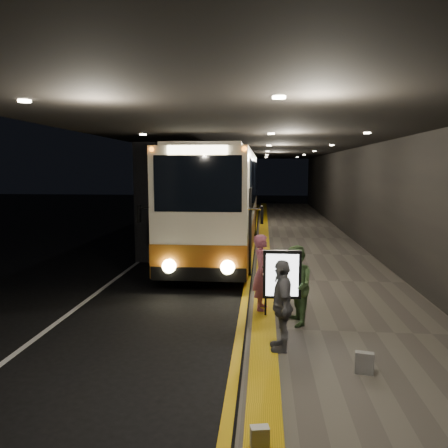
{
  "coord_description": "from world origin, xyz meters",
  "views": [
    {
      "loc": [
        2.81,
        -11.92,
        3.45
      ],
      "look_at": [
        1.57,
        1.8,
        1.7
      ],
      "focal_mm": 35.0,
      "sensor_mm": 36.0,
      "label": 1
    }
  ],
  "objects_px": {
    "coach_second": "(234,193)",
    "passenger_waiting_green": "(295,285)",
    "passenger_boarding": "(262,272)",
    "info_sign": "(282,276)",
    "bag_plain": "(260,438)",
    "stanchion_post": "(266,291)",
    "coach_main": "(221,205)",
    "passenger_waiting_grey": "(282,305)",
    "bag_polka": "(364,363)"
  },
  "relations": [
    {
      "from": "coach_second",
      "to": "passenger_waiting_green",
      "type": "relative_size",
      "value": 7.45
    },
    {
      "from": "coach_second",
      "to": "passenger_boarding",
      "type": "distance_m",
      "value": 17.6
    },
    {
      "from": "info_sign",
      "to": "passenger_waiting_green",
      "type": "bearing_deg",
      "value": 39.32
    },
    {
      "from": "bag_plain",
      "to": "stanchion_post",
      "type": "xyz_separation_m",
      "value": [
        0.09,
        4.76,
        0.42
      ]
    },
    {
      "from": "coach_main",
      "to": "stanchion_post",
      "type": "xyz_separation_m",
      "value": [
        1.82,
        -8.38,
        -1.24
      ]
    },
    {
      "from": "bag_plain",
      "to": "passenger_waiting_grey",
      "type": "bearing_deg",
      "value": 82.79
    },
    {
      "from": "coach_second",
      "to": "bag_polka",
      "type": "relative_size",
      "value": 35.53
    },
    {
      "from": "bag_polka",
      "to": "passenger_waiting_grey",
      "type": "bearing_deg",
      "value": 147.25
    },
    {
      "from": "bag_polka",
      "to": "passenger_boarding",
      "type": "bearing_deg",
      "value": 118.06
    },
    {
      "from": "coach_second",
      "to": "passenger_waiting_green",
      "type": "distance_m",
      "value": 18.63
    },
    {
      "from": "bag_plain",
      "to": "stanchion_post",
      "type": "distance_m",
      "value": 4.78
    },
    {
      "from": "bag_polka",
      "to": "bag_plain",
      "type": "distance_m",
      "value": 2.66
    },
    {
      "from": "passenger_waiting_grey",
      "to": "info_sign",
      "type": "distance_m",
      "value": 1.12
    },
    {
      "from": "passenger_boarding",
      "to": "info_sign",
      "type": "relative_size",
      "value": 1.09
    },
    {
      "from": "stanchion_post",
      "to": "bag_plain",
      "type": "bearing_deg",
      "value": -91.05
    },
    {
      "from": "passenger_waiting_green",
      "to": "bag_polka",
      "type": "bearing_deg",
      "value": 12.78
    },
    {
      "from": "passenger_waiting_green",
      "to": "bag_plain",
      "type": "relative_size",
      "value": 6.16
    },
    {
      "from": "bag_plain",
      "to": "passenger_boarding",
      "type": "bearing_deg",
      "value": 90.0
    },
    {
      "from": "info_sign",
      "to": "passenger_waiting_grey",
      "type": "bearing_deg",
      "value": -93.47
    },
    {
      "from": "passenger_boarding",
      "to": "stanchion_post",
      "type": "bearing_deg",
      "value": -163.8
    },
    {
      "from": "passenger_boarding",
      "to": "info_sign",
      "type": "height_order",
      "value": "passenger_boarding"
    },
    {
      "from": "bag_polka",
      "to": "stanchion_post",
      "type": "xyz_separation_m",
      "value": [
        -1.58,
        2.69,
        0.38
      ]
    },
    {
      "from": "coach_second",
      "to": "passenger_waiting_grey",
      "type": "height_order",
      "value": "coach_second"
    },
    {
      "from": "passenger_waiting_green",
      "to": "info_sign",
      "type": "bearing_deg",
      "value": -60.6
    },
    {
      "from": "bag_polka",
      "to": "coach_main",
      "type": "bearing_deg",
      "value": 107.1
    },
    {
      "from": "coach_second",
      "to": "bag_polka",
      "type": "height_order",
      "value": "coach_second"
    },
    {
      "from": "coach_main",
      "to": "stanchion_post",
      "type": "distance_m",
      "value": 8.66
    },
    {
      "from": "bag_polka",
      "to": "stanchion_post",
      "type": "relative_size",
      "value": 0.32
    },
    {
      "from": "bag_polka",
      "to": "info_sign",
      "type": "height_order",
      "value": "info_sign"
    },
    {
      "from": "passenger_waiting_grey",
      "to": "bag_polka",
      "type": "xyz_separation_m",
      "value": [
        1.3,
        -0.84,
        -0.66
      ]
    },
    {
      "from": "coach_main",
      "to": "passenger_waiting_green",
      "type": "xyz_separation_m",
      "value": [
        2.44,
        -8.89,
        -0.95
      ]
    },
    {
      "from": "coach_second",
      "to": "passenger_waiting_green",
      "type": "bearing_deg",
      "value": -82.11
    },
    {
      "from": "coach_main",
      "to": "bag_plain",
      "type": "distance_m",
      "value": 13.36
    },
    {
      "from": "stanchion_post",
      "to": "coach_main",
      "type": "bearing_deg",
      "value": 102.29
    },
    {
      "from": "coach_second",
      "to": "info_sign",
      "type": "distance_m",
      "value": 18.83
    },
    {
      "from": "bag_polka",
      "to": "stanchion_post",
      "type": "height_order",
      "value": "stanchion_post"
    },
    {
      "from": "bag_plain",
      "to": "stanchion_post",
      "type": "height_order",
      "value": "stanchion_post"
    },
    {
      "from": "passenger_waiting_grey",
      "to": "stanchion_post",
      "type": "relative_size",
      "value": 1.49
    },
    {
      "from": "passenger_boarding",
      "to": "passenger_waiting_grey",
      "type": "height_order",
      "value": "passenger_boarding"
    },
    {
      "from": "coach_main",
      "to": "bag_plain",
      "type": "xyz_separation_m",
      "value": [
        1.74,
        -13.14,
        -1.67
      ]
    },
    {
      "from": "coach_main",
      "to": "coach_second",
      "type": "relative_size",
      "value": 1.03
    },
    {
      "from": "coach_main",
      "to": "bag_plain",
      "type": "height_order",
      "value": "coach_main"
    },
    {
      "from": "bag_plain",
      "to": "info_sign",
      "type": "distance_m",
      "value": 4.13
    },
    {
      "from": "coach_second",
      "to": "passenger_waiting_green",
      "type": "height_order",
      "value": "coach_second"
    },
    {
      "from": "coach_main",
      "to": "bag_polka",
      "type": "relative_size",
      "value": 36.7
    },
    {
      "from": "passenger_waiting_green",
      "to": "stanchion_post",
      "type": "height_order",
      "value": "passenger_waiting_green"
    },
    {
      "from": "passenger_waiting_green",
      "to": "stanchion_post",
      "type": "distance_m",
      "value": 0.86
    },
    {
      "from": "coach_second",
      "to": "info_sign",
      "type": "relative_size",
      "value": 7.71
    },
    {
      "from": "coach_main",
      "to": "passenger_waiting_grey",
      "type": "height_order",
      "value": "coach_main"
    },
    {
      "from": "passenger_boarding",
      "to": "passenger_waiting_grey",
      "type": "relative_size",
      "value": 1.06
    }
  ]
}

